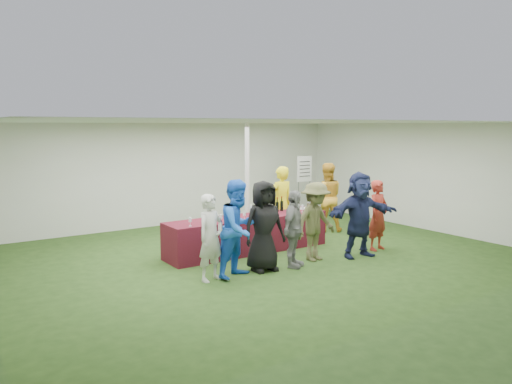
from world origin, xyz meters
TOP-DOWN VIEW (x-y plane):
  - ground at (0.00, 0.00)m, footprint 60.00×60.00m
  - tent at (0.50, 1.20)m, footprint 10.00×10.00m
  - serving_table at (-0.01, 0.38)m, footprint 3.60×0.80m
  - wine_bottles at (0.63, 0.52)m, footprint 0.74×0.12m
  - wine_glasses at (-0.23, 0.13)m, footprint 2.79×0.14m
  - water_bottle at (0.13, 0.46)m, footprint 0.07×0.07m
  - bar_towel at (1.55, 0.43)m, footprint 0.25×0.18m
  - dump_bucket at (1.57, 0.16)m, footprint 0.25×0.25m
  - wine_list_sign at (3.17, 2.40)m, footprint 0.50×0.03m
  - staff_pourer at (1.16, 0.81)m, footprint 0.63×0.42m
  - staff_back at (2.74, 1.02)m, footprint 1.05×0.99m
  - customer_0 at (-1.61, -0.92)m, footprint 0.63×0.50m
  - customer_1 at (-1.10, -0.99)m, footprint 1.01×0.90m
  - customer_2 at (-0.52, -0.93)m, footprint 0.84×0.58m
  - customer_3 at (0.06, -1.07)m, footprint 0.91×0.75m
  - customer_4 at (0.70, -0.93)m, footprint 1.07×0.70m
  - customer_5 at (1.62, -1.21)m, footprint 1.66×0.74m
  - customer_6 at (2.37, -1.03)m, footprint 0.60×0.44m

SIDE VIEW (x-z plane):
  - ground at x=0.00m, z-range 0.00..0.00m
  - serving_table at x=-0.01m, z-range 0.00..0.75m
  - customer_3 at x=0.06m, z-range 0.00..1.45m
  - customer_0 at x=-1.61m, z-range 0.00..1.49m
  - customer_6 at x=2.37m, z-range 0.00..1.49m
  - bar_towel at x=1.55m, z-range 0.75..0.78m
  - customer_4 at x=0.70m, z-range 0.00..1.55m
  - customer_2 at x=-0.52m, z-range 0.00..1.65m
  - dump_bucket at x=1.57m, z-range 0.75..0.93m
  - water_bottle at x=0.13m, z-range 0.74..0.97m
  - customer_1 at x=-1.10m, z-range 0.00..1.71m
  - staff_back at x=2.74m, z-range 0.00..1.72m
  - staff_pourer at x=1.16m, z-range 0.00..1.72m
  - wine_glasses at x=-0.23m, z-range 0.78..0.94m
  - customer_5 at x=1.62m, z-range 0.00..1.73m
  - wine_bottles at x=0.63m, z-range 0.71..1.03m
  - wine_list_sign at x=3.17m, z-range 0.42..2.22m
  - tent at x=0.50m, z-range -3.65..6.35m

